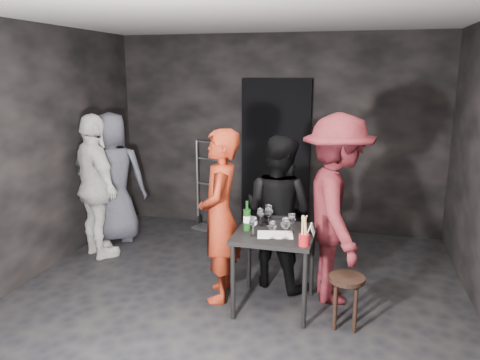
% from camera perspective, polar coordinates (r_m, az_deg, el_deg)
% --- Properties ---
extents(floor, '(4.50, 5.00, 0.02)m').
position_cam_1_polar(floor, '(4.59, -1.30, -15.44)').
color(floor, black).
rests_on(floor, ground).
extents(ceiling, '(4.50, 5.00, 0.02)m').
position_cam_1_polar(ceiling, '(4.07, -1.50, 20.24)').
color(ceiling, silver).
rests_on(ceiling, ground).
extents(wall_back, '(4.50, 0.04, 2.70)m').
position_cam_1_polar(wall_back, '(6.53, 4.50, 5.64)').
color(wall_back, black).
rests_on(wall_back, ground).
extents(wall_front, '(4.50, 0.04, 2.70)m').
position_cam_1_polar(wall_front, '(1.95, -22.00, -13.57)').
color(wall_front, black).
rests_on(wall_front, ground).
extents(wall_left, '(0.04, 5.00, 2.70)m').
position_cam_1_polar(wall_left, '(5.19, -26.11, 2.39)').
color(wall_left, black).
rests_on(wall_left, ground).
extents(doorway, '(0.95, 0.10, 2.10)m').
position_cam_1_polar(doorway, '(6.52, 4.37, 2.96)').
color(doorway, black).
rests_on(doorway, ground).
extents(wallbox_upper, '(0.12, 0.06, 0.12)m').
position_cam_1_polar(wallbox_upper, '(6.39, 12.02, 6.13)').
color(wallbox_upper, '#B7B7B2').
rests_on(wallbox_upper, wall_back).
extents(wallbox_lower, '(0.10, 0.06, 0.14)m').
position_cam_1_polar(wallbox_lower, '(6.39, 13.80, 5.59)').
color(wallbox_lower, '#B7B7B2').
rests_on(wallbox_lower, wall_back).
extents(hand_truck, '(0.42, 0.35, 1.25)m').
position_cam_1_polar(hand_truck, '(6.73, -3.76, -3.94)').
color(hand_truck, '#B2B2B7').
rests_on(hand_truck, floor).
extents(tasting_table, '(0.72, 0.72, 0.75)m').
position_cam_1_polar(tasting_table, '(4.39, 4.29, -7.54)').
color(tasting_table, black).
rests_on(tasting_table, floor).
extents(stool, '(0.31, 0.31, 0.47)m').
position_cam_1_polar(stool, '(4.26, 12.83, -12.71)').
color(stool, black).
rests_on(stool, floor).
extents(server_red, '(0.57, 0.76, 1.88)m').
position_cam_1_polar(server_red, '(4.48, -2.50, -3.16)').
color(server_red, maroon).
rests_on(server_red, floor).
extents(woman_black, '(0.92, 0.72, 1.67)m').
position_cam_1_polar(woman_black, '(4.80, 4.70, -3.40)').
color(woman_black, black).
rests_on(woman_black, floor).
extents(man_maroon, '(0.98, 1.55, 2.22)m').
position_cam_1_polar(man_maroon, '(4.50, 11.81, -1.10)').
color(man_maroon, '#5A181E').
rests_on(man_maroon, floor).
extents(bystander_cream, '(1.26, 1.14, 1.99)m').
position_cam_1_polar(bystander_cream, '(5.75, -17.26, 0.44)').
color(bystander_cream, white).
rests_on(bystander_cream, floor).
extents(bystander_grey, '(1.06, 0.79, 1.92)m').
position_cam_1_polar(bystander_grey, '(6.26, -15.31, 1.26)').
color(bystander_grey, '#4E4E5B').
rests_on(bystander_grey, floor).
extents(tasting_mat, '(0.35, 0.27, 0.00)m').
position_cam_1_polar(tasting_mat, '(4.27, 4.30, -6.67)').
color(tasting_mat, white).
rests_on(tasting_mat, tasting_table).
extents(wine_glass_a, '(0.10, 0.10, 0.20)m').
position_cam_1_polar(wine_glass_a, '(4.21, 1.61, -5.54)').
color(wine_glass_a, white).
rests_on(wine_glass_a, tasting_table).
extents(wine_glass_b, '(0.09, 0.09, 0.19)m').
position_cam_1_polar(wine_glass_b, '(4.48, 2.50, -4.46)').
color(wine_glass_b, white).
rests_on(wine_glass_b, tasting_table).
extents(wine_glass_c, '(0.11, 0.11, 0.22)m').
position_cam_1_polar(wine_glass_c, '(4.49, 3.52, -4.18)').
color(wine_glass_c, white).
rests_on(wine_glass_c, tasting_table).
extents(wine_glass_d, '(0.07, 0.07, 0.18)m').
position_cam_1_polar(wine_glass_d, '(4.15, 3.98, -6.00)').
color(wine_glass_d, white).
rests_on(wine_glass_d, tasting_table).
extents(wine_glass_e, '(0.10, 0.10, 0.21)m').
position_cam_1_polar(wine_glass_e, '(4.15, 5.54, -5.77)').
color(wine_glass_e, white).
rests_on(wine_glass_e, tasting_table).
extents(wine_glass_f, '(0.09, 0.09, 0.20)m').
position_cam_1_polar(wine_glass_f, '(4.31, 6.30, -5.15)').
color(wine_glass_f, white).
rests_on(wine_glass_f, tasting_table).
extents(wine_bottle, '(0.07, 0.07, 0.28)m').
position_cam_1_polar(wine_bottle, '(4.35, 0.86, -4.79)').
color(wine_bottle, black).
rests_on(wine_bottle, tasting_table).
extents(breadstick_cup, '(0.09, 0.09, 0.28)m').
position_cam_1_polar(breadstick_cup, '(4.01, 7.84, -6.21)').
color(breadstick_cup, '#A41219').
rests_on(breadstick_cup, tasting_table).
extents(reserved_card, '(0.08, 0.13, 0.10)m').
position_cam_1_polar(reserved_card, '(4.30, 8.42, -5.96)').
color(reserved_card, white).
rests_on(reserved_card, tasting_table).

